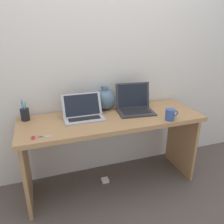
% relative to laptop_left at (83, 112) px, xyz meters
% --- Properties ---
extents(ground_plane, '(6.00, 6.00, 0.00)m').
position_rel_laptop_left_xyz_m(ground_plane, '(0.25, -0.07, -0.78)').
color(ground_plane, '#564C47').
extents(back_wall, '(4.40, 0.04, 2.40)m').
position_rel_laptop_left_xyz_m(back_wall, '(0.25, 0.25, 0.42)').
color(back_wall, silver).
rests_on(back_wall, ground).
extents(desk, '(1.65, 0.56, 0.73)m').
position_rel_laptop_left_xyz_m(desk, '(0.25, -0.07, -0.20)').
color(desk, '#AD7F51').
rests_on(desk, ground).
extents(laptop_left, '(0.35, 0.22, 0.21)m').
position_rel_laptop_left_xyz_m(laptop_left, '(0.00, 0.00, 0.00)').
color(laptop_left, '#B2B2B7').
rests_on(laptop_left, desk).
extents(laptop_right, '(0.36, 0.29, 0.26)m').
position_rel_laptop_left_xyz_m(laptop_right, '(0.51, 0.02, 0.01)').
color(laptop_right, '#333338').
rests_on(laptop_right, desk).
extents(green_vase, '(0.20, 0.20, 0.24)m').
position_rel_laptop_left_xyz_m(green_vase, '(0.25, 0.15, 0.05)').
color(green_vase, slate).
rests_on(green_vase, desk).
extents(coffee_mug, '(0.12, 0.08, 0.10)m').
position_rel_laptop_left_xyz_m(coffee_mug, '(0.71, -0.29, -0.01)').
color(coffee_mug, '#335199').
rests_on(coffee_mug, desk).
extents(pen_cup, '(0.08, 0.08, 0.19)m').
position_rel_laptop_left_xyz_m(pen_cup, '(-0.49, 0.12, -0.00)').
color(pen_cup, black).
rests_on(pen_cup, desk).
extents(scissors, '(0.15, 0.05, 0.01)m').
position_rel_laptop_left_xyz_m(scissors, '(-0.40, -0.26, -0.05)').
color(scissors, '#B7B7BC').
rests_on(scissors, desk).
extents(power_brick, '(0.07, 0.07, 0.03)m').
position_rel_laptop_left_xyz_m(power_brick, '(0.19, -0.03, -0.77)').
color(power_brick, white).
rests_on(power_brick, ground).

